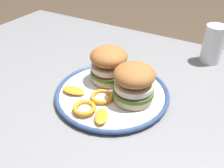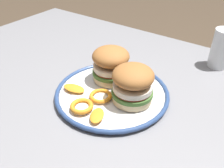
% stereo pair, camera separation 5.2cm
% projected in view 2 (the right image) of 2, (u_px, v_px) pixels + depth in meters
% --- Properties ---
extents(dining_table, '(1.39, 0.83, 0.73)m').
position_uv_depth(dining_table, '(114.00, 109.00, 0.79)').
color(dining_table, gray).
rests_on(dining_table, ground).
extents(dinner_plate, '(0.32, 0.32, 0.02)m').
position_uv_depth(dinner_plate, '(112.00, 93.00, 0.68)').
color(dinner_plate, white).
rests_on(dinner_plate, dining_table).
extents(sandwich_half_left, '(0.14, 0.14, 0.10)m').
position_uv_depth(sandwich_half_left, '(112.00, 63.00, 0.70)').
color(sandwich_half_left, beige).
rests_on(sandwich_half_left, dinner_plate).
extents(sandwich_half_right, '(0.15, 0.15, 0.10)m').
position_uv_depth(sandwich_half_right, '(133.00, 83.00, 0.62)').
color(sandwich_half_right, beige).
rests_on(sandwich_half_right, dinner_plate).
extents(orange_peel_curled, '(0.06, 0.06, 0.01)m').
position_uv_depth(orange_peel_curled, '(82.00, 106.00, 0.61)').
color(orange_peel_curled, orange).
rests_on(orange_peel_curled, dinner_plate).
extents(orange_peel_strip_long, '(0.07, 0.04, 0.01)m').
position_uv_depth(orange_peel_strip_long, '(74.00, 88.00, 0.68)').
color(orange_peel_strip_long, orange).
rests_on(orange_peel_strip_long, dinner_plate).
extents(orange_peel_strip_short, '(0.05, 0.06, 0.01)m').
position_uv_depth(orange_peel_strip_short, '(97.00, 115.00, 0.59)').
color(orange_peel_strip_short, orange).
rests_on(orange_peel_strip_short, dinner_plate).
extents(orange_peel_small_curl, '(0.08, 0.08, 0.01)m').
position_uv_depth(orange_peel_small_curl, '(101.00, 96.00, 0.65)').
color(orange_peel_small_curl, orange).
rests_on(orange_peel_small_curl, dinner_plate).
extents(drinking_glass, '(0.07, 0.07, 0.13)m').
position_uv_depth(drinking_glass, '(221.00, 51.00, 0.79)').
color(drinking_glass, white).
rests_on(drinking_glass, dining_table).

